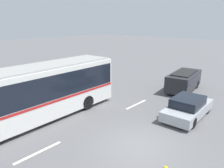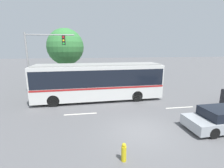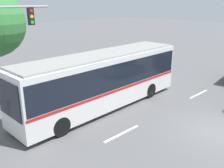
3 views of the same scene
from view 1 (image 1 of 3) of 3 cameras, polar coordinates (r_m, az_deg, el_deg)
name	(u,v)px [view 1 (image 1 of 3)]	position (r m, az deg, el deg)	size (l,w,h in m)	color
ground_plane	(138,145)	(11.03, 6.92, -16.06)	(140.00, 140.00, 0.00)	#5B5B5E
city_bus	(32,92)	(13.47, -20.60, -1.90)	(11.67, 2.82, 3.37)	silver
sedan_foreground	(188,107)	(14.50, 19.70, -5.96)	(4.43, 2.00, 1.33)	#9EA3A8
suv_left_lane	(184,80)	(19.80, 18.75, 1.09)	(4.87, 2.44, 1.68)	#232328
flowering_hedge	(38,85)	(19.26, -19.26, -0.22)	(6.08, 1.15, 1.44)	#286028
lane_stripe_near	(136,104)	(15.92, 6.55, -5.46)	(2.40, 0.16, 0.01)	silver
lane_stripe_mid	(38,152)	(11.02, -19.14, -16.95)	(2.40, 0.16, 0.01)	silver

